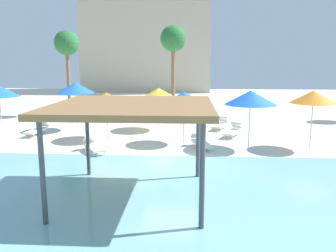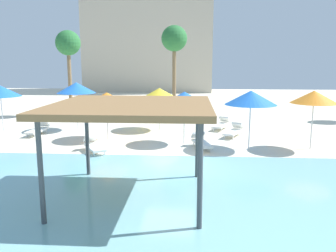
{
  "view_description": "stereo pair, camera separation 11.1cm",
  "coord_description": "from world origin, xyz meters",
  "px_view_note": "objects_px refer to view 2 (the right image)",
  "views": [
    {
      "loc": [
        0.61,
        -13.69,
        4.22
      ],
      "look_at": [
        -0.32,
        2.0,
        1.3
      ],
      "focal_mm": 37.48,
      "sensor_mm": 36.0,
      "label": 1
    },
    {
      "loc": [
        0.72,
        -13.68,
        4.22
      ],
      "look_at": [
        -0.32,
        2.0,
        1.3
      ],
      "focal_mm": 37.48,
      "sensor_mm": 36.0,
      "label": 2
    }
  ],
  "objects_px": {
    "beach_umbrella_blue_2": "(76,88)",
    "beach_umbrella_orange_0": "(107,98)",
    "beach_umbrella_blue_4": "(0,91)",
    "beach_umbrella_blue_7": "(251,98)",
    "lounge_chair_4": "(201,142)",
    "lounge_chair_1": "(234,131)",
    "shade_pavilion": "(132,109)",
    "beach_umbrella_orange_6": "(314,97)",
    "palm_tree_0": "(68,45)",
    "palm_tree_2": "(174,41)",
    "lounge_chair_2": "(222,124)",
    "beach_umbrella_blue_3": "(184,98)",
    "beach_umbrella_yellow_1": "(159,94)",
    "lounge_chair_5": "(38,129)",
    "lounge_chair_0": "(94,145)"
  },
  "relations": [
    {
      "from": "lounge_chair_1",
      "to": "beach_umbrella_blue_2",
      "type": "bearing_deg",
      "value": -72.14
    },
    {
      "from": "lounge_chair_1",
      "to": "lounge_chair_4",
      "type": "height_order",
      "value": "same"
    },
    {
      "from": "palm_tree_0",
      "to": "beach_umbrella_orange_6",
      "type": "bearing_deg",
      "value": -32.78
    },
    {
      "from": "lounge_chair_1",
      "to": "beach_umbrella_orange_0",
      "type": "bearing_deg",
      "value": -54.74
    },
    {
      "from": "beach_umbrella_blue_3",
      "to": "palm_tree_2",
      "type": "xyz_separation_m",
      "value": [
        -0.94,
        8.54,
        3.28
      ]
    },
    {
      "from": "beach_umbrella_blue_7",
      "to": "shade_pavilion",
      "type": "bearing_deg",
      "value": -125.37
    },
    {
      "from": "beach_umbrella_blue_2",
      "to": "shade_pavilion",
      "type": "bearing_deg",
      "value": -63.9
    },
    {
      "from": "beach_umbrella_orange_0",
      "to": "lounge_chair_2",
      "type": "bearing_deg",
      "value": 27.1
    },
    {
      "from": "beach_umbrella_blue_4",
      "to": "shade_pavilion",
      "type": "bearing_deg",
      "value": -46.08
    },
    {
      "from": "beach_umbrella_blue_7",
      "to": "lounge_chair_1",
      "type": "height_order",
      "value": "beach_umbrella_blue_7"
    },
    {
      "from": "beach_umbrella_blue_7",
      "to": "palm_tree_0",
      "type": "distance_m",
      "value": 16.07
    },
    {
      "from": "beach_umbrella_blue_3",
      "to": "beach_umbrella_orange_6",
      "type": "distance_m",
      "value": 6.22
    },
    {
      "from": "beach_umbrella_orange_6",
      "to": "palm_tree_0",
      "type": "distance_m",
      "value": 18.35
    },
    {
      "from": "beach_umbrella_blue_4",
      "to": "lounge_chair_1",
      "type": "relative_size",
      "value": 1.41
    },
    {
      "from": "beach_umbrella_orange_0",
      "to": "palm_tree_2",
      "type": "bearing_deg",
      "value": 67.54
    },
    {
      "from": "beach_umbrella_blue_2",
      "to": "lounge_chair_0",
      "type": "xyz_separation_m",
      "value": [
        2.45,
        -5.25,
        -2.28
      ]
    },
    {
      "from": "beach_umbrella_orange_6",
      "to": "palm_tree_0",
      "type": "relative_size",
      "value": 0.44
    },
    {
      "from": "beach_umbrella_blue_2",
      "to": "beach_umbrella_blue_7",
      "type": "xyz_separation_m",
      "value": [
        9.83,
        -4.15,
        -0.11
      ]
    },
    {
      "from": "beach_umbrella_blue_2",
      "to": "beach_umbrella_orange_0",
      "type": "bearing_deg",
      "value": -45.05
    },
    {
      "from": "beach_umbrella_blue_3",
      "to": "lounge_chair_5",
      "type": "distance_m",
      "value": 8.92
    },
    {
      "from": "beach_umbrella_blue_3",
      "to": "palm_tree_0",
      "type": "bearing_deg",
      "value": 135.2
    },
    {
      "from": "lounge_chair_5",
      "to": "lounge_chair_4",
      "type": "bearing_deg",
      "value": 78.92
    },
    {
      "from": "beach_umbrella_blue_7",
      "to": "palm_tree_0",
      "type": "xyz_separation_m",
      "value": [
        -12.25,
        9.98,
        2.91
      ]
    },
    {
      "from": "beach_umbrella_yellow_1",
      "to": "palm_tree_0",
      "type": "bearing_deg",
      "value": 143.96
    },
    {
      "from": "beach_umbrella_blue_7",
      "to": "beach_umbrella_yellow_1",
      "type": "bearing_deg",
      "value": 136.46
    },
    {
      "from": "beach_umbrella_blue_3",
      "to": "lounge_chair_4",
      "type": "height_order",
      "value": "beach_umbrella_blue_3"
    },
    {
      "from": "beach_umbrella_blue_2",
      "to": "beach_umbrella_orange_6",
      "type": "height_order",
      "value": "beach_umbrella_blue_2"
    },
    {
      "from": "beach_umbrella_orange_6",
      "to": "palm_tree_2",
      "type": "bearing_deg",
      "value": 127.26
    },
    {
      "from": "beach_umbrella_yellow_1",
      "to": "lounge_chair_1",
      "type": "bearing_deg",
      "value": -20.82
    },
    {
      "from": "shade_pavilion",
      "to": "beach_umbrella_orange_6",
      "type": "distance_m",
      "value": 10.12
    },
    {
      "from": "beach_umbrella_orange_0",
      "to": "lounge_chair_4",
      "type": "distance_m",
      "value": 5.64
    },
    {
      "from": "lounge_chair_4",
      "to": "lounge_chair_1",
      "type": "bearing_deg",
      "value": 131.38
    },
    {
      "from": "shade_pavilion",
      "to": "beach_umbrella_blue_7",
      "type": "relative_size",
      "value": 1.67
    },
    {
      "from": "beach_umbrella_blue_4",
      "to": "beach_umbrella_blue_7",
      "type": "xyz_separation_m",
      "value": [
        14.35,
        -3.6,
        0.06
      ]
    },
    {
      "from": "beach_umbrella_yellow_1",
      "to": "lounge_chair_1",
      "type": "xyz_separation_m",
      "value": [
        4.42,
        -1.68,
        -1.92
      ]
    },
    {
      "from": "beach_umbrella_yellow_1",
      "to": "beach_umbrella_blue_7",
      "type": "bearing_deg",
      "value": -43.54
    },
    {
      "from": "lounge_chair_2",
      "to": "lounge_chair_5",
      "type": "relative_size",
      "value": 1.02
    },
    {
      "from": "beach_umbrella_orange_6",
      "to": "lounge_chair_5",
      "type": "bearing_deg",
      "value": 170.49
    },
    {
      "from": "lounge_chair_2",
      "to": "beach_umbrella_blue_2",
      "type": "bearing_deg",
      "value": -63.33
    },
    {
      "from": "lounge_chair_2",
      "to": "palm_tree_0",
      "type": "height_order",
      "value": "palm_tree_0"
    },
    {
      "from": "beach_umbrella_orange_0",
      "to": "beach_umbrella_blue_3",
      "type": "bearing_deg",
      "value": -9.49
    },
    {
      "from": "lounge_chair_2",
      "to": "shade_pavilion",
      "type": "bearing_deg",
      "value": 3.32
    },
    {
      "from": "beach_umbrella_blue_2",
      "to": "lounge_chair_5",
      "type": "xyz_separation_m",
      "value": [
        -1.87,
        -1.52,
        -2.28
      ]
    },
    {
      "from": "shade_pavilion",
      "to": "lounge_chair_4",
      "type": "relative_size",
      "value": 2.39
    },
    {
      "from": "beach_umbrella_blue_2",
      "to": "beach_umbrella_blue_3",
      "type": "bearing_deg",
      "value": -25.51
    },
    {
      "from": "beach_umbrella_blue_4",
      "to": "lounge_chair_1",
      "type": "height_order",
      "value": "beach_umbrella_blue_4"
    },
    {
      "from": "beach_umbrella_blue_4",
      "to": "beach_umbrella_blue_7",
      "type": "height_order",
      "value": "beach_umbrella_blue_7"
    },
    {
      "from": "beach_umbrella_orange_6",
      "to": "lounge_chair_1",
      "type": "height_order",
      "value": "beach_umbrella_orange_6"
    },
    {
      "from": "lounge_chair_2",
      "to": "palm_tree_0",
      "type": "xyz_separation_m",
      "value": [
        -11.37,
        5.0,
        5.08
      ]
    },
    {
      "from": "beach_umbrella_blue_7",
      "to": "lounge_chair_4",
      "type": "distance_m",
      "value": 3.19
    }
  ]
}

